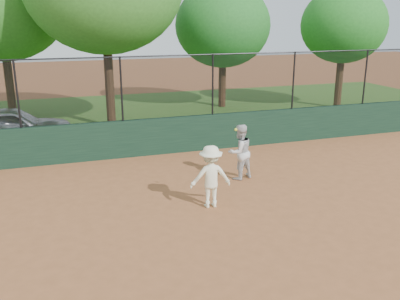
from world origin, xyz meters
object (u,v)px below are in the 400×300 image
object	(u,v)px
tree_3	(223,26)
tree_4	(344,25)
tree_1	(0,4)
player_main	(211,177)
player_second	(240,152)
parked_car	(10,127)

from	to	relation	value
tree_3	tree_4	world-z (taller)	tree_3
tree_1	tree_3	distance (m)	9.82
player_main	tree_1	xyz separation A→B (m)	(-5.09, 11.58, 4.09)
player_second	tree_3	xyz separation A→B (m)	(3.28, 9.86, 3.15)
parked_car	player_second	distance (m)	8.29
tree_1	tree_3	xyz separation A→B (m)	(9.77, -0.17, -0.92)
tree_3	tree_4	distance (m)	5.72
tree_4	player_second	bearing A→B (deg)	-137.85
tree_3	tree_1	bearing A→B (deg)	179.00
tree_1	player_main	bearing A→B (deg)	-66.25
player_second	tree_4	bearing A→B (deg)	-154.08
player_second	tree_4	xyz separation A→B (m)	(8.61, 7.79, 3.18)
tree_1	tree_4	size ratio (longest dim) A/B	1.25
parked_car	player_main	xyz separation A→B (m)	(4.86, -6.97, 0.05)
tree_1	tree_3	size ratio (longest dim) A/B	1.21
parked_car	tree_3	distance (m)	11.00
parked_car	tree_1	distance (m)	6.19
parked_car	player_main	world-z (taller)	player_main
tree_3	tree_4	xyz separation A→B (m)	(5.33, -2.07, 0.03)
parked_car	tree_4	distance (m)	15.41
player_second	tree_3	size ratio (longest dim) A/B	0.26
tree_4	parked_car	bearing A→B (deg)	-170.97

